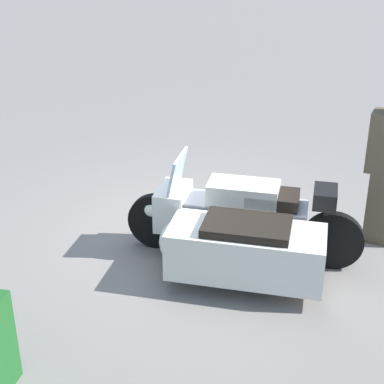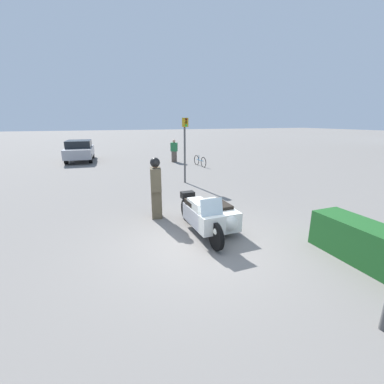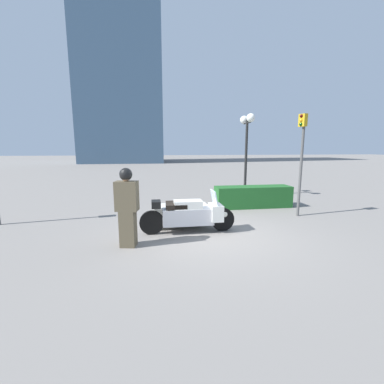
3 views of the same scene
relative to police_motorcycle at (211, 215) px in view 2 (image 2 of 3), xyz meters
The scene contains 8 objects.
ground_plane 1.00m from the police_motorcycle, 41.54° to the right, with size 160.00×160.00×0.00m, color slate.
police_motorcycle is the anchor object (origin of this frame).
officer_rider 1.96m from the police_motorcycle, 144.90° to the right, with size 0.55×0.40×1.85m.
hedge_bush_curbside 3.76m from the police_motorcycle, 39.14° to the left, with size 2.96×0.78×0.83m, color #1E5623.
traffic_light_far 5.92m from the police_motorcycle, 167.05° to the left, with size 0.22×0.29×3.01m.
parked_car_background 15.28m from the police_motorcycle, 166.26° to the right, with size 4.32×2.05×1.50m.
pedestrian_bystander 12.18m from the police_motorcycle, 167.23° to the left, with size 0.48×0.52×1.59m.
bicycle_parked 10.33m from the police_motorcycle, 158.72° to the left, with size 1.66×0.17×0.72m.
Camera 2 is at (5.10, -2.17, 2.89)m, focal length 24.00 mm.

